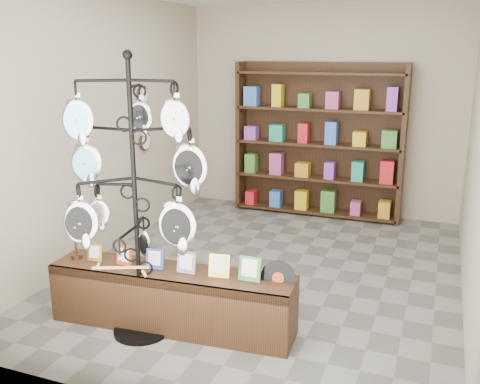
# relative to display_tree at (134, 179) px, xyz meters

# --- Properties ---
(ground) EXTENTS (5.00, 5.00, 0.00)m
(ground) POSITION_rel_display_tree_xyz_m (0.61, 1.65, -1.37)
(ground) COLOR slate
(ground) RESTS_ON ground
(room_envelope) EXTENTS (5.00, 5.00, 5.00)m
(room_envelope) POSITION_rel_display_tree_xyz_m (0.61, 1.65, 0.48)
(room_envelope) COLOR #ADA48B
(room_envelope) RESTS_ON ground
(display_tree) EXTENTS (1.25, 1.25, 2.37)m
(display_tree) POSITION_rel_display_tree_xyz_m (0.00, 0.00, 0.00)
(display_tree) COLOR black
(display_tree) RESTS_ON ground
(front_shelf) EXTENTS (2.18, 0.59, 0.76)m
(front_shelf) POSITION_rel_display_tree_xyz_m (0.20, 0.19, -1.10)
(front_shelf) COLOR black
(front_shelf) RESTS_ON ground
(back_shelving) EXTENTS (2.42, 0.36, 2.20)m
(back_shelving) POSITION_rel_display_tree_xyz_m (0.61, 3.95, -0.34)
(back_shelving) COLOR black
(back_shelving) RESTS_ON ground
(wall_clocks) EXTENTS (0.03, 0.24, 0.84)m
(wall_clocks) POSITION_rel_display_tree_xyz_m (-1.36, 2.45, 0.13)
(wall_clocks) COLOR black
(wall_clocks) RESTS_ON ground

